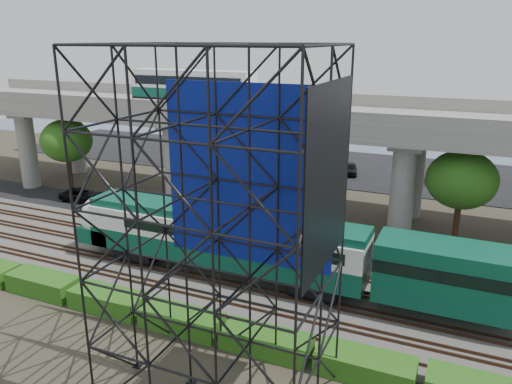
% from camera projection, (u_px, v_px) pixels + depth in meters
% --- Properties ---
extents(ground, '(140.00, 140.00, 0.00)m').
position_uv_depth(ground, '(205.00, 290.00, 31.45)').
color(ground, '#474233').
rests_on(ground, ground).
extents(ballast_bed, '(90.00, 12.00, 0.20)m').
position_uv_depth(ballast_bed, '(219.00, 275.00, 33.17)').
color(ballast_bed, slate).
rests_on(ballast_bed, ground).
extents(service_road, '(90.00, 5.00, 0.08)m').
position_uv_depth(service_road, '(268.00, 233.00, 40.62)').
color(service_road, black).
rests_on(service_road, ground).
extents(parking_lot, '(90.00, 18.00, 0.08)m').
position_uv_depth(parking_lot, '(341.00, 167.00, 61.16)').
color(parking_lot, black).
rests_on(parking_lot, ground).
extents(harbor_water, '(140.00, 40.00, 0.03)m').
position_uv_depth(harbor_water, '(375.00, 136.00, 80.41)').
color(harbor_water, '#485A76').
rests_on(harbor_water, ground).
extents(rail_tracks, '(90.00, 9.52, 0.16)m').
position_uv_depth(rail_tracks, '(219.00, 273.00, 33.11)').
color(rail_tracks, '#472D1E').
rests_on(rail_tracks, ballast_bed).
extents(commuter_train, '(29.30, 3.06, 4.30)m').
position_uv_depth(commuter_train, '(251.00, 242.00, 31.45)').
color(commuter_train, black).
rests_on(commuter_train, rail_tracks).
extents(overpass, '(80.00, 12.00, 12.40)m').
position_uv_depth(overpass, '(285.00, 122.00, 43.28)').
color(overpass, '#9E9B93').
rests_on(overpass, ground).
extents(scaffold_tower, '(9.36, 6.36, 15.00)m').
position_uv_depth(scaffold_tower, '(216.00, 238.00, 20.22)').
color(scaffold_tower, black).
rests_on(scaffold_tower, ground).
extents(hedge_strip, '(34.60, 1.80, 1.20)m').
position_uv_depth(hedge_strip, '(182.00, 319.00, 27.13)').
color(hedge_strip, '#245513').
rests_on(hedge_strip, ground).
extents(trees, '(40.94, 16.94, 7.69)m').
position_uv_depth(trees, '(245.00, 148.00, 45.73)').
color(trees, '#382314').
rests_on(trees, ground).
extents(suv, '(4.67, 2.56, 1.24)m').
position_uv_depth(suv, '(83.00, 195.00, 48.17)').
color(suv, black).
rests_on(suv, service_road).
extents(parked_cars, '(34.25, 9.63, 1.31)m').
position_uv_depth(parked_cars, '(346.00, 163.00, 60.41)').
color(parked_cars, white).
rests_on(parked_cars, parking_lot).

